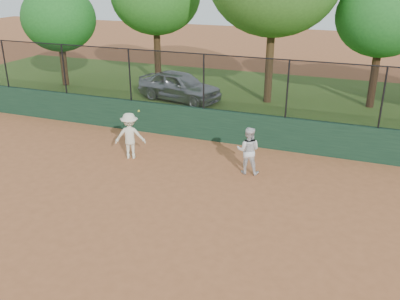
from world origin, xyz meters
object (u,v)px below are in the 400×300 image
(parked_car, at_px, (179,86))
(tree_3, at_px, (383,17))
(player_second, at_px, (248,150))
(player_main, at_px, (130,136))
(tree_0, at_px, (59,19))

(parked_car, relative_size, tree_3, 0.73)
(parked_car, relative_size, player_second, 2.78)
(tree_3, bearing_deg, player_main, -128.90)
(tree_0, bearing_deg, player_main, -42.84)
(parked_car, xyz_separation_m, tree_3, (8.68, 2.10, 3.29))
(player_second, relative_size, player_main, 0.85)
(parked_car, distance_m, player_second, 8.65)
(player_main, bearing_deg, tree_3, 51.10)
(player_second, height_order, tree_0, tree_0)
(player_second, xyz_separation_m, tree_3, (3.42, 8.96, 3.25))
(tree_0, height_order, tree_3, tree_3)
(player_second, relative_size, tree_3, 0.26)
(parked_car, xyz_separation_m, player_second, (5.26, -6.86, 0.04))
(player_second, distance_m, player_main, 4.01)
(tree_3, bearing_deg, player_second, -110.90)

